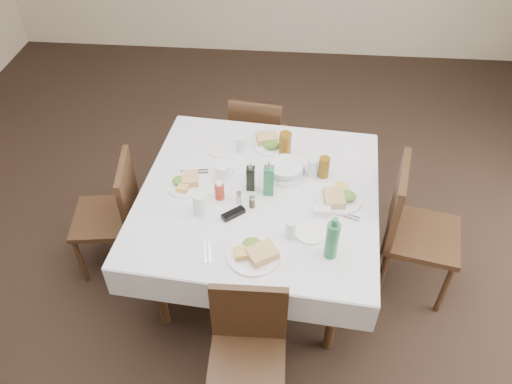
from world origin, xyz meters
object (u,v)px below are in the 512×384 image
chair_south (248,345)px  ketchup_bottle (219,191)px  bread_basket (285,170)px  chair_north (258,136)px  chair_east (410,223)px  water_s (291,229)px  water_e (313,167)px  oil_cruet_dark (251,177)px  coffee_mug (223,173)px  water_w (199,204)px  chair_west (116,209)px  oil_cruet_green (269,179)px  green_bottle (332,240)px  dining_table (259,200)px  water_n (241,144)px

chair_south → ketchup_bottle: (-0.25, 0.83, 0.33)m
bread_basket → chair_north: bearing=107.5°
chair_east → bread_basket: size_ratio=3.87×
chair_north → water_s: size_ratio=7.20×
water_e → bread_basket: 0.17m
bread_basket → ketchup_bottle: ketchup_bottle is taller
chair_east → ketchup_bottle: (-1.21, -0.08, 0.26)m
chair_north → oil_cruet_dark: (0.03, -0.92, 0.37)m
water_e → bread_basket: (-0.17, -0.01, -0.02)m
chair_south → water_s: water_s is taller
oil_cruet_dark → coffee_mug: 0.21m
chair_east → coffee_mug: chair_east is taller
chair_east → water_w: bearing=-170.6°
oil_cruet_dark → ketchup_bottle: oil_cruet_dark is taller
chair_west → water_e: 1.35m
water_s → coffee_mug: water_s is taller
water_s → bread_basket: 0.54m
chair_north → oil_cruet_green: oil_cruet_green is taller
chair_east → chair_south: bearing=-136.6°
coffee_mug → oil_cruet_green: bearing=-21.0°
chair_south → green_bottle: size_ratio=3.04×
water_w → green_bottle: (0.77, -0.26, 0.05)m
chair_west → bread_basket: chair_west is taller
water_w → oil_cruet_dark: 0.37m
oil_cruet_green → coffee_mug: oil_cruet_green is taller
dining_table → chair_east: (0.98, 0.01, -0.13)m
chair_south → coffee_mug: (-0.26, 1.02, 0.32)m
ketchup_bottle → green_bottle: size_ratio=0.45×
water_w → oil_cruet_green: 0.45m
chair_west → water_n: size_ratio=7.88×
water_n → green_bottle: bearing=-56.2°
water_w → bread_basket: size_ratio=0.55×
dining_table → oil_cruet_green: size_ratio=6.15×
chair_south → water_w: size_ratio=6.12×
chair_east → oil_cruet_green: 0.97m
chair_west → water_w: 0.75m
chair_south → bread_basket: bearing=82.5°
dining_table → ketchup_bottle: ketchup_bottle is taller
water_e → bread_basket: water_e is taller
chair_south → chair_east: size_ratio=0.88×
chair_west → oil_cruet_green: (1.03, -0.02, 0.36)m
water_n → oil_cruet_green: (0.22, -0.41, 0.05)m
chair_north → water_n: bearing=-97.5°
chair_north → chair_west: bearing=-133.4°
chair_south → water_n: 1.36m
chair_south → chair_west: size_ratio=0.96×
chair_north → water_n: 0.64m
water_s → water_w: water_w is taller
oil_cruet_green → ketchup_bottle: (-0.30, -0.07, -0.05)m
chair_east → bread_basket: chair_east is taller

